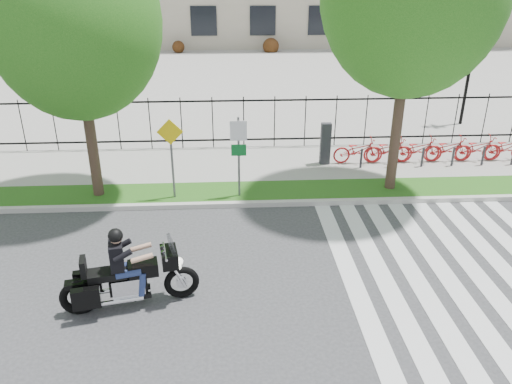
{
  "coord_description": "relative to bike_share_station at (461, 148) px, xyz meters",
  "views": [
    {
      "loc": [
        -0.57,
        -9.52,
        6.62
      ],
      "look_at": [
        0.13,
        3.0,
        0.97
      ],
      "focal_mm": 35.0,
      "sensor_mm": 36.0,
      "label": 1
    }
  ],
  "objects": [
    {
      "name": "sign_pole_warning",
      "position": [
        -10.12,
        -2.62,
        1.12
      ],
      "size": [
        0.78,
        0.09,
        2.49
      ],
      "color": "#59595B",
      "rests_on": "grass_verge"
    },
    {
      "name": "lamp_post_right",
      "position": [
        2.18,
        4.8,
        2.58
      ],
      "size": [
        1.06,
        0.7,
        4.25
      ],
      "color": "black",
      "rests_on": "ground"
    },
    {
      "name": "street_tree_1",
      "position": [
        -12.51,
        -2.25,
        4.68
      ],
      "size": [
        4.74,
        4.74,
        7.89
      ],
      "color": "#34251C",
      "rests_on": "grass_verge"
    },
    {
      "name": "ground",
      "position": [
        -7.82,
        -7.2,
        -0.62
      ],
      "size": [
        120.0,
        120.0,
        0.0
      ],
      "primitive_type": "plane",
      "color": "#353538",
      "rests_on": "ground"
    },
    {
      "name": "curb",
      "position": [
        -7.82,
        -3.1,
        -0.55
      ],
      "size": [
        60.0,
        0.2,
        0.15
      ],
      "primitive_type": "cube",
      "color": "beige",
      "rests_on": "ground"
    },
    {
      "name": "plaza",
      "position": [
        -7.82,
        17.8,
        -0.57
      ],
      "size": [
        80.0,
        34.0,
        0.1
      ],
      "primitive_type": "cube",
      "color": "#9C9891",
      "rests_on": "ground"
    },
    {
      "name": "sidewalk",
      "position": [
        -7.82,
        0.25,
        -0.55
      ],
      "size": [
        60.0,
        3.5,
        0.15
      ],
      "primitive_type": "cube",
      "color": "#9C9891",
      "rests_on": "ground"
    },
    {
      "name": "grass_verge",
      "position": [
        -7.82,
        -2.25,
        -0.55
      ],
      "size": [
        60.0,
        1.5,
        0.15
      ],
      "primitive_type": "cube",
      "color": "#1C5615",
      "rests_on": "ground"
    },
    {
      "name": "motorcycle_rider",
      "position": [
        -10.56,
        -7.79,
        0.12
      ],
      "size": [
        2.88,
        1.15,
        2.25
      ],
      "color": "black",
      "rests_on": "ground"
    },
    {
      "name": "iron_fence",
      "position": [
        -7.82,
        2.0,
        0.53
      ],
      "size": [
        30.0,
        0.06,
        2.0
      ],
      "primitive_type": null,
      "color": "black",
      "rests_on": "sidewalk"
    },
    {
      "name": "bike_share_station",
      "position": [
        0.0,
        0.0,
        0.0
      ],
      "size": [
        9.97,
        0.85,
        1.5
      ],
      "color": "#2D2D33",
      "rests_on": "sidewalk"
    },
    {
      "name": "crosswalk_stripes",
      "position": [
        -2.99,
        -7.2,
        -0.62
      ],
      "size": [
        5.7,
        8.0,
        0.01
      ],
      "primitive_type": null,
      "color": "silver",
      "rests_on": "ground"
    },
    {
      "name": "sign_pole_regulatory",
      "position": [
        -8.12,
        -2.62,
        1.12
      ],
      "size": [
        0.5,
        0.09,
        2.5
      ],
      "color": "#59595B",
      "rests_on": "grass_verge"
    }
  ]
}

